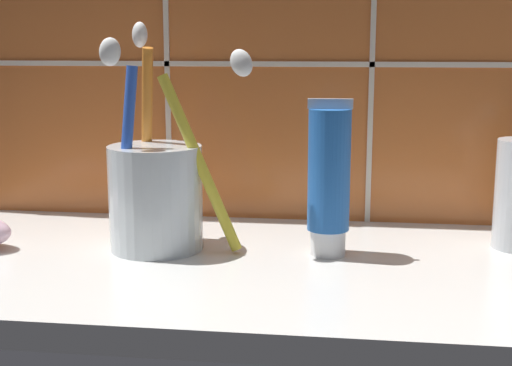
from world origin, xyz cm
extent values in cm
cube|color=silver|center=(0.00, 0.00, 1.00)|extent=(78.07, 28.82, 2.00)
cube|color=#C6662D|center=(0.00, 14.66, 22.45)|extent=(88.07, 1.50, 44.89)
cube|color=beige|center=(0.00, 13.81, 17.06)|extent=(88.07, 0.24, 0.50)
cube|color=beige|center=(-17.57, 13.81, 22.45)|extent=(0.50, 0.24, 44.89)
cube|color=beige|center=(1.95, 13.81, 22.45)|extent=(0.50, 0.24, 44.89)
cylinder|color=silver|center=(-15.84, 2.39, 6.36)|extent=(7.77, 7.77, 8.72)
cylinder|color=yellow|center=(-11.92, 1.82, 9.44)|extent=(6.95, 1.43, 14.43)
ellipsoid|color=white|center=(-8.46, 1.55, 17.49)|extent=(2.52, 1.48, 2.69)
cylinder|color=orange|center=(-17.25, 5.08, 10.52)|extent=(2.65, 4.03, 16.40)
ellipsoid|color=white|center=(-18.07, 6.69, 19.71)|extent=(2.10, 2.44, 2.48)
cylinder|color=blue|center=(-17.75, 0.66, 9.82)|extent=(2.55, 2.22, 14.94)
ellipsoid|color=white|center=(-18.49, 0.10, 18.34)|extent=(2.31, 2.19, 2.37)
cylinder|color=white|center=(-1.52, 2.39, 3.07)|extent=(2.89, 2.89, 2.15)
cylinder|color=blue|center=(-1.52, 2.39, 9.04)|extent=(3.40, 3.40, 9.78)
cube|color=silver|center=(-1.52, 2.39, 14.33)|extent=(3.57, 0.36, 0.80)
camera|label=1|loc=(-0.17, -53.94, 18.98)|focal=50.00mm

